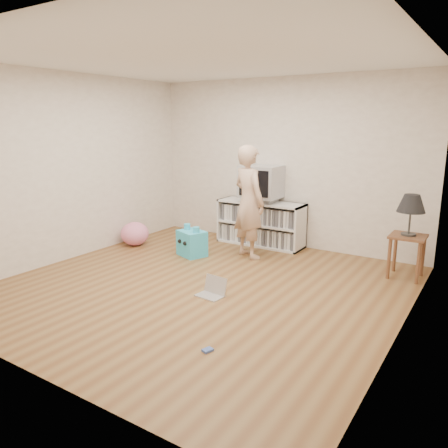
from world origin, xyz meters
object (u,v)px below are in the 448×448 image
media_unit (261,223)px  laptop (213,290)px  person (249,202)px  plush_blue (192,243)px  side_table (407,246)px  dvd_deck (261,199)px  crt_tv (262,181)px  table_lamp (411,204)px  plush_pink (135,234)px

media_unit → laptop: size_ratio=4.32×
person → plush_blue: 1.03m
media_unit → laptop: 2.29m
side_table → person: (-2.11, -0.32, 0.39)m
media_unit → laptop: bearing=-76.0°
dvd_deck → plush_blue: bearing=-117.3°
crt_tv → dvd_deck: bearing=90.0°
person → table_lamp: bearing=-147.2°
crt_tv → side_table: 2.38m
side_table → table_lamp: size_ratio=1.07×
side_table → plush_blue: size_ratio=1.14×
dvd_deck → media_unit: bearing=90.0°
media_unit → dvd_deck: size_ratio=3.11×
media_unit → crt_tv: (-0.00, -0.02, 0.67)m
plush_blue → dvd_deck: bearing=83.7°
crt_tv → plush_pink: size_ratio=1.36×
plush_blue → plush_pink: size_ratio=1.09×
side_table → plush_pink: side_table is taller
table_lamp → media_unit: bearing=170.4°
dvd_deck → plush_blue: 1.34m
crt_tv → laptop: crt_tv is taller
dvd_deck → table_lamp: table_lamp is taller
dvd_deck → laptop: (0.55, -2.19, -0.68)m
dvd_deck → table_lamp: 2.31m
laptop → plush_pink: bearing=160.4°
dvd_deck → person: size_ratio=0.28×
dvd_deck → side_table: (2.27, -0.37, -0.32)m
person → laptop: 1.72m
side_table → person: 2.17m
person → plush_pink: 1.99m
crt_tv → media_unit: bearing=90.0°
crt_tv → plush_pink: bearing=-146.0°
side_table → plush_pink: bearing=-169.1°
side_table → table_lamp: table_lamp is taller
table_lamp → plush_pink: (-3.94, -0.76, -0.75)m
table_lamp → crt_tv: bearing=170.8°
laptop → plush_pink: plush_pink is taller
dvd_deck → laptop: 2.35m
laptop → side_table: bearing=52.3°
dvd_deck → laptop: dvd_deck is taller
laptop → plush_pink: size_ratio=0.74×
media_unit → table_lamp: (2.27, -0.39, 0.59)m
media_unit → side_table: (2.27, -0.39, 0.07)m
table_lamp → plush_blue: (-2.83, -0.72, -0.75)m
side_table → laptop: side_table is taller
dvd_deck → crt_tv: 0.29m
person → laptop: bearing=128.6°
media_unit → table_lamp: table_lamp is taller
dvd_deck → side_table: size_ratio=0.82×
side_table → crt_tv: bearing=170.8°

